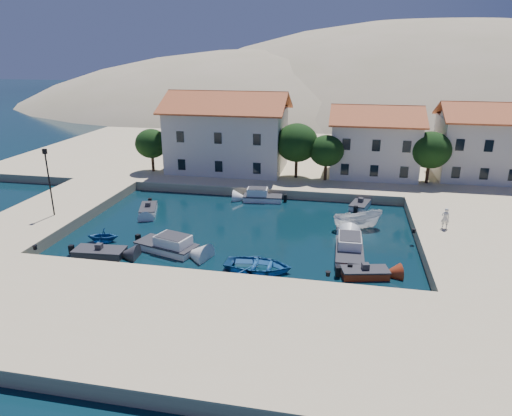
{
  "coord_description": "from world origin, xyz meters",
  "views": [
    {
      "loc": [
        8.61,
        -27.3,
        15.55
      ],
      "look_at": [
        1.04,
        10.78,
        2.0
      ],
      "focal_mm": 32.0,
      "sensor_mm": 36.0,
      "label": 1
    }
  ],
  "objects_px": {
    "lamppost": "(48,176)",
    "pedestrian": "(445,218)",
    "cabin_cruiser_east": "(349,250)",
    "cabin_cruiser_south": "(166,245)",
    "rowboat_south": "(258,270)",
    "building_mid": "(375,140)",
    "building_right": "(479,140)",
    "boat_east": "(357,229)",
    "building_left": "(228,130)"
  },
  "relations": [
    {
      "from": "lamppost",
      "to": "pedestrian",
      "type": "height_order",
      "value": "lamppost"
    },
    {
      "from": "pedestrian",
      "to": "cabin_cruiser_east",
      "type": "bearing_deg",
      "value": 37.65
    },
    {
      "from": "lamppost",
      "to": "cabin_cruiser_south",
      "type": "distance_m",
      "value": 13.44
    },
    {
      "from": "rowboat_south",
      "to": "pedestrian",
      "type": "bearing_deg",
      "value": -56.92
    },
    {
      "from": "building_mid",
      "to": "building_right",
      "type": "bearing_deg",
      "value": 4.76
    },
    {
      "from": "building_mid",
      "to": "cabin_cruiser_east",
      "type": "height_order",
      "value": "building_mid"
    },
    {
      "from": "building_right",
      "to": "building_mid",
      "type": "bearing_deg",
      "value": -175.24
    },
    {
      "from": "building_mid",
      "to": "rowboat_south",
      "type": "xyz_separation_m",
      "value": [
        -9.17,
        -26.35,
        -5.22
      ]
    },
    {
      "from": "building_mid",
      "to": "pedestrian",
      "type": "xyz_separation_m",
      "value": [
        5.37,
        -17.42,
        -3.3
      ]
    },
    {
      "from": "building_mid",
      "to": "rowboat_south",
      "type": "distance_m",
      "value": 28.38
    },
    {
      "from": "cabin_cruiser_east",
      "to": "pedestrian",
      "type": "relative_size",
      "value": 2.9
    },
    {
      "from": "pedestrian",
      "to": "building_right",
      "type": "bearing_deg",
      "value": -104.89
    },
    {
      "from": "building_right",
      "to": "rowboat_south",
      "type": "bearing_deg",
      "value": -127.75
    },
    {
      "from": "rowboat_south",
      "to": "boat_east",
      "type": "bearing_deg",
      "value": -34.97
    },
    {
      "from": "building_right",
      "to": "boat_east",
      "type": "bearing_deg",
      "value": -128.43
    },
    {
      "from": "building_mid",
      "to": "cabin_cruiser_east",
      "type": "xyz_separation_m",
      "value": [
        -2.55,
        -22.52,
        -4.75
      ]
    },
    {
      "from": "building_right",
      "to": "rowboat_south",
      "type": "relative_size",
      "value": 1.87
    },
    {
      "from": "pedestrian",
      "to": "cabin_cruiser_south",
      "type": "bearing_deg",
      "value": 21.91
    },
    {
      "from": "building_left",
      "to": "lamppost",
      "type": "relative_size",
      "value": 2.36
    },
    {
      "from": "building_left",
      "to": "cabin_cruiser_south",
      "type": "height_order",
      "value": "building_left"
    },
    {
      "from": "building_right",
      "to": "cabin_cruiser_east",
      "type": "relative_size",
      "value": 1.77
    },
    {
      "from": "lamppost",
      "to": "building_mid",
      "type": "bearing_deg",
      "value": 35.45
    },
    {
      "from": "building_mid",
      "to": "cabin_cruiser_south",
      "type": "height_order",
      "value": "building_mid"
    },
    {
      "from": "building_right",
      "to": "pedestrian",
      "type": "distance_m",
      "value": 19.9
    },
    {
      "from": "cabin_cruiser_south",
      "to": "rowboat_south",
      "type": "distance_m",
      "value": 8.29
    },
    {
      "from": "cabin_cruiser_east",
      "to": "building_right",
      "type": "bearing_deg",
      "value": -32.59
    },
    {
      "from": "lamppost",
      "to": "rowboat_south",
      "type": "bearing_deg",
      "value": -14.74
    },
    {
      "from": "building_left",
      "to": "cabin_cruiser_east",
      "type": "relative_size",
      "value": 2.76
    },
    {
      "from": "cabin_cruiser_east",
      "to": "lamppost",
      "type": "bearing_deg",
      "value": 85.93
    },
    {
      "from": "lamppost",
      "to": "rowboat_south",
      "type": "distance_m",
      "value": 21.55
    },
    {
      "from": "building_mid",
      "to": "pedestrian",
      "type": "distance_m",
      "value": 18.53
    },
    {
      "from": "building_right",
      "to": "pedestrian",
      "type": "height_order",
      "value": "building_right"
    },
    {
      "from": "boat_east",
      "to": "pedestrian",
      "type": "distance_m",
      "value": 7.54
    },
    {
      "from": "cabin_cruiser_east",
      "to": "pedestrian",
      "type": "distance_m",
      "value": 9.53
    },
    {
      "from": "building_left",
      "to": "rowboat_south",
      "type": "height_order",
      "value": "building_left"
    },
    {
      "from": "lamppost",
      "to": "boat_east",
      "type": "xyz_separation_m",
      "value": [
        27.64,
        4.53,
        -4.75
      ]
    },
    {
      "from": "rowboat_south",
      "to": "cabin_cruiser_east",
      "type": "distance_m",
      "value": 7.67
    },
    {
      "from": "building_left",
      "to": "cabin_cruiser_south",
      "type": "distance_m",
      "value": 23.97
    },
    {
      "from": "cabin_cruiser_south",
      "to": "rowboat_south",
      "type": "xyz_separation_m",
      "value": [
        8.02,
        -2.02,
        -0.48
      ]
    },
    {
      "from": "building_right",
      "to": "cabin_cruiser_south",
      "type": "bearing_deg",
      "value": -139.06
    },
    {
      "from": "building_left",
      "to": "cabin_cruiser_east",
      "type": "distance_m",
      "value": 27.05
    },
    {
      "from": "building_mid",
      "to": "building_right",
      "type": "distance_m",
      "value": 12.04
    },
    {
      "from": "building_left",
      "to": "cabin_cruiser_south",
      "type": "xyz_separation_m",
      "value": [
        0.8,
        -23.33,
        -5.46
      ]
    },
    {
      "from": "cabin_cruiser_south",
      "to": "cabin_cruiser_east",
      "type": "xyz_separation_m",
      "value": [
        14.65,
        1.81,
        -0.0
      ]
    },
    {
      "from": "building_mid",
      "to": "lamppost",
      "type": "xyz_separation_m",
      "value": [
        -29.5,
        -21.0,
        -0.47
      ]
    },
    {
      "from": "pedestrian",
      "to": "building_mid",
      "type": "bearing_deg",
      "value": -67.96
    },
    {
      "from": "building_mid",
      "to": "boat_east",
      "type": "relative_size",
      "value": 2.23
    },
    {
      "from": "rowboat_south",
      "to": "boat_east",
      "type": "xyz_separation_m",
      "value": [
        7.31,
        9.88,
        0.0
      ]
    },
    {
      "from": "cabin_cruiser_east",
      "to": "boat_east",
      "type": "height_order",
      "value": "cabin_cruiser_east"
    },
    {
      "from": "lamppost",
      "to": "pedestrian",
      "type": "xyz_separation_m",
      "value": [
        34.87,
        3.58,
        -2.83
      ]
    }
  ]
}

